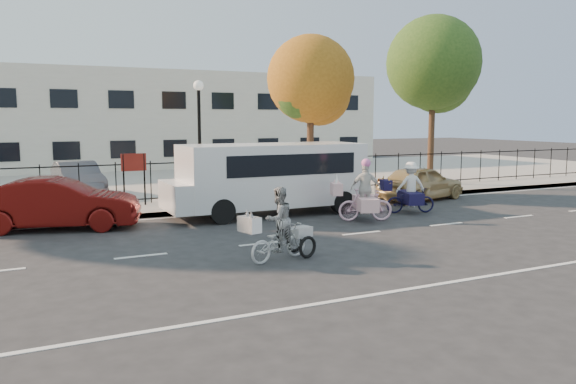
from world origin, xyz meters
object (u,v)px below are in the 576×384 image
unicorn_bike (364,198)px  red_sedan (58,204)px  zebra_trike (279,232)px  gold_sedan (421,183)px  lot_car_c (78,179)px  bull_bike (410,193)px  lamppost (199,119)px  white_van (269,176)px

unicorn_bike → red_sedan: bearing=92.7°
zebra_trike → gold_sedan: zebra_trike is taller
red_sedan → gold_sedan: red_sedan is taller
unicorn_bike → lot_car_c: 11.38m
bull_bike → lot_car_c: 12.54m
lamppost → unicorn_bike: lamppost is taller
white_van → lot_car_c: (-5.34, 6.19, -0.46)m
zebra_trike → white_van: (2.26, 5.63, 0.64)m
white_van → gold_sedan: 6.63m
red_sedan → lamppost: bearing=-47.2°
bull_bike → gold_sedan: bearing=-27.7°
lamppost → red_sedan: 6.08m
red_sedan → lot_car_c: size_ratio=1.10×
white_van → zebra_trike: bearing=-112.0°
bull_bike → lot_car_c: size_ratio=0.47×
bull_bike → gold_sedan: (2.25, 2.20, -0.01)m
bull_bike → red_sedan: 10.97m
gold_sedan → red_sedan: bearing=75.8°
lamppost → lot_car_c: bearing=139.4°
lamppost → unicorn_bike: 6.81m
lamppost → unicorn_bike: bearing=-55.7°
red_sedan → lot_car_c: lot_car_c is taller
lot_car_c → unicorn_bike: bearing=-54.2°
unicorn_bike → bull_bike: size_ratio=1.03×
white_van → red_sedan: size_ratio=1.45×
unicorn_bike → red_sedan: unicorn_bike is taller
white_van → lot_car_c: bearing=130.7°
zebra_trike → unicorn_bike: 5.45m
lamppost → red_sedan: lamppost is taller
zebra_trike → white_van: bearing=-38.5°
lamppost → zebra_trike: lamppost is taller
bull_bike → lamppost: bearing=69.2°
lamppost → lot_car_c: lamppost is taller
zebra_trike → white_van: white_van is taller
lamppost → gold_sedan: size_ratio=1.10×
unicorn_bike → white_van: bearing=61.9°
white_van → gold_sedan: bearing=3.5°
unicorn_bike → lot_car_c: (-7.47, 8.59, 0.11)m
lamppost → lot_car_c: 5.60m
zebra_trike → lot_car_c: size_ratio=0.47×
unicorn_bike → gold_sedan: 5.27m
bull_bike → gold_sedan: size_ratio=0.48×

